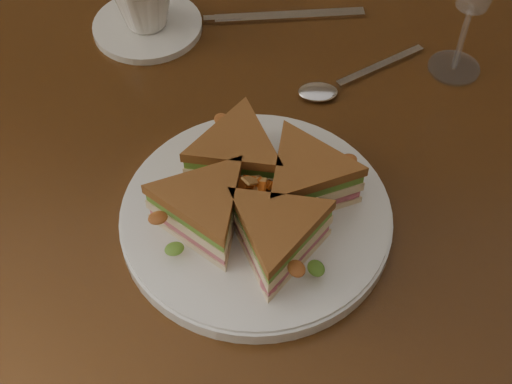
# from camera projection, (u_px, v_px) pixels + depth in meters

# --- Properties ---
(table) EXTENTS (1.20, 0.80, 0.75)m
(table) POSITION_uv_depth(u_px,v_px,m) (280.00, 201.00, 0.88)
(table) COLOR #341C0C
(table) RESTS_ON ground
(plate) EXTENTS (0.28, 0.28, 0.02)m
(plate) POSITION_uv_depth(u_px,v_px,m) (256.00, 217.00, 0.73)
(plate) COLOR white
(plate) RESTS_ON table
(sandwich_wedges) EXTENTS (0.25, 0.25, 0.06)m
(sandwich_wedges) POSITION_uv_depth(u_px,v_px,m) (256.00, 195.00, 0.71)
(sandwich_wedges) COLOR #FCE5BA
(sandwich_wedges) RESTS_ON plate
(crisps_mound) EXTENTS (0.09, 0.09, 0.05)m
(crisps_mound) POSITION_uv_depth(u_px,v_px,m) (256.00, 198.00, 0.71)
(crisps_mound) COLOR #C95819
(crisps_mound) RESTS_ON plate
(spoon) EXTENTS (0.16, 0.11, 0.01)m
(spoon) POSITION_uv_depth(u_px,v_px,m) (333.00, 86.00, 0.86)
(spoon) COLOR silver
(spoon) RESTS_ON table
(knife) EXTENTS (0.22, 0.03, 0.00)m
(knife) POSITION_uv_depth(u_px,v_px,m) (279.00, 17.00, 0.95)
(knife) COLOR silver
(knife) RESTS_ON table
(saucer) EXTENTS (0.14, 0.14, 0.01)m
(saucer) POSITION_uv_depth(u_px,v_px,m) (148.00, 26.00, 0.93)
(saucer) COLOR white
(saucer) RESTS_ON table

